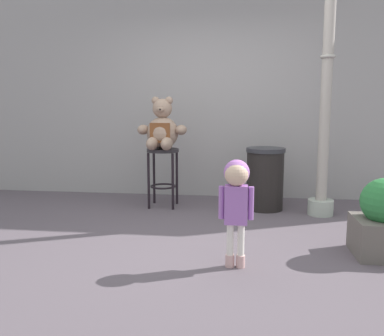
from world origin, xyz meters
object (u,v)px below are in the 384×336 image
bar_stool_with_teddy (163,165)px  teddy_bear (162,130)px  lamppost (325,106)px  trash_bin (265,178)px  planter_with_shrub (384,221)px  child_walking (236,190)px

bar_stool_with_teddy → teddy_bear: bearing=-90.0°
teddy_bear → lamppost: bearing=-4.3°
trash_bin → lamppost: lamppost is taller
bar_stool_with_teddy → teddy_bear: teddy_bear is taller
bar_stool_with_teddy → trash_bin: trash_bin is taller
bar_stool_with_teddy → lamppost: lamppost is taller
bar_stool_with_teddy → trash_bin: bearing=0.8°
teddy_bear → lamppost: 1.93m
bar_stool_with_teddy → teddy_bear: size_ratio=1.15×
teddy_bear → planter_with_shrub: 2.68m
teddy_bear → child_walking: teddy_bear is taller
bar_stool_with_teddy → planter_with_shrub: (2.18, -1.46, -0.22)m
planter_with_shrub → trash_bin: bearing=121.6°
teddy_bear → trash_bin: 1.40m
planter_with_shrub → teddy_bear: bearing=146.7°
bar_stool_with_teddy → teddy_bear: (0.00, -0.03, 0.44)m
teddy_bear → child_walking: size_ratio=0.75×
child_walking → trash_bin: size_ratio=1.12×
child_walking → teddy_bear: bearing=-91.8°
lamppost → teddy_bear: bearing=175.7°
teddy_bear → lamppost: lamppost is taller
teddy_bear → lamppost: (1.91, -0.14, 0.29)m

